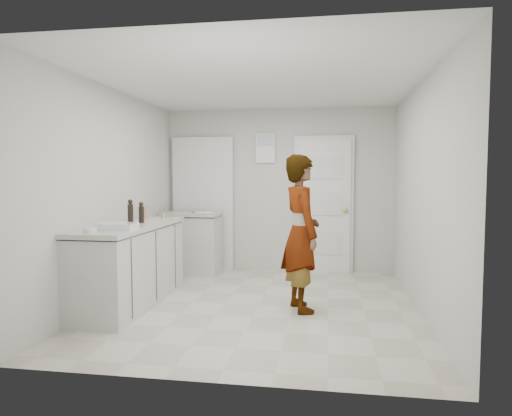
% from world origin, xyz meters
% --- Properties ---
extents(ground, '(4.00, 4.00, 0.00)m').
position_xyz_m(ground, '(0.00, 0.00, 0.00)').
color(ground, '#ADA891').
rests_on(ground, ground).
extents(room_shell, '(4.00, 4.00, 4.00)m').
position_xyz_m(room_shell, '(-0.17, 1.95, 1.02)').
color(room_shell, silver).
rests_on(room_shell, ground).
extents(main_counter, '(0.64, 1.96, 0.93)m').
position_xyz_m(main_counter, '(-1.45, -0.20, 0.43)').
color(main_counter, silver).
rests_on(main_counter, ground).
extents(side_counter, '(0.84, 0.61, 0.93)m').
position_xyz_m(side_counter, '(-1.25, 1.55, 0.43)').
color(side_counter, silver).
rests_on(side_counter, ground).
extents(person, '(0.61, 0.73, 1.70)m').
position_xyz_m(person, '(0.48, -0.11, 0.85)').
color(person, silver).
rests_on(person, ground).
extents(cake_mix_box, '(0.11, 0.05, 0.17)m').
position_xyz_m(cake_mix_box, '(-1.57, 0.47, 1.01)').
color(cake_mix_box, tan).
rests_on(cake_mix_box, main_counter).
extents(spice_jar, '(0.05, 0.05, 0.08)m').
position_xyz_m(spice_jar, '(-1.33, 0.53, 0.96)').
color(spice_jar, tan).
rests_on(spice_jar, main_counter).
extents(oil_cruet_a, '(0.06, 0.06, 0.25)m').
position_xyz_m(oil_cruet_a, '(-1.37, -0.07, 1.04)').
color(oil_cruet_a, black).
rests_on(oil_cruet_a, main_counter).
extents(oil_cruet_b, '(0.06, 0.06, 0.28)m').
position_xyz_m(oil_cruet_b, '(-1.43, -0.24, 1.06)').
color(oil_cruet_b, black).
rests_on(oil_cruet_b, main_counter).
extents(baking_dish, '(0.39, 0.29, 0.07)m').
position_xyz_m(baking_dish, '(-1.35, -0.72, 0.95)').
color(baking_dish, silver).
rests_on(baking_dish, main_counter).
extents(egg_bowl, '(0.12, 0.12, 0.05)m').
position_xyz_m(egg_bowl, '(-1.49, -1.01, 0.95)').
color(egg_bowl, silver).
rests_on(egg_bowl, main_counter).
extents(papers, '(0.36, 0.39, 0.01)m').
position_xyz_m(papers, '(-1.11, 1.60, 0.93)').
color(papers, white).
rests_on(papers, side_counter).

